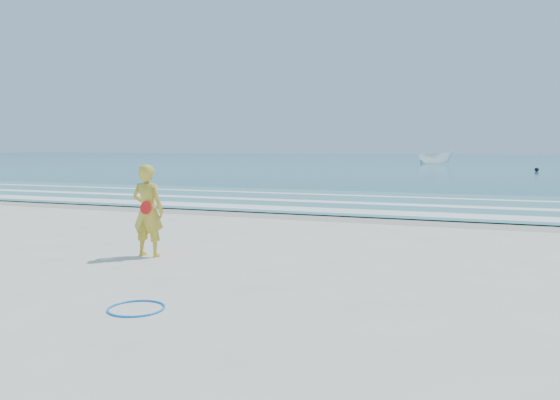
% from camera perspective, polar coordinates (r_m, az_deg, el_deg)
% --- Properties ---
extents(ground, '(400.00, 400.00, 0.00)m').
position_cam_1_polar(ground, '(9.90, -11.16, -7.75)').
color(ground, silver).
rests_on(ground, ground).
extents(wet_sand, '(400.00, 2.40, 0.00)m').
position_cam_1_polar(wet_sand, '(18.06, 4.12, -1.68)').
color(wet_sand, '#B2A893').
rests_on(wet_sand, ground).
extents(ocean, '(400.00, 190.00, 0.04)m').
position_cam_1_polar(ocean, '(113.30, 18.25, 4.08)').
color(ocean, '#19727F').
rests_on(ocean, ground).
extents(shallow, '(400.00, 10.00, 0.01)m').
position_cam_1_polar(shallow, '(22.86, 7.73, -0.10)').
color(shallow, '#59B7AD').
rests_on(shallow, ocean).
extents(foam_near, '(400.00, 1.40, 0.01)m').
position_cam_1_polar(foam_near, '(19.29, 5.23, -1.08)').
color(foam_near, white).
rests_on(foam_near, shallow).
extents(foam_mid, '(400.00, 0.90, 0.01)m').
position_cam_1_polar(foam_mid, '(22.08, 7.26, -0.27)').
color(foam_mid, white).
rests_on(foam_mid, shallow).
extents(foam_far, '(400.00, 0.60, 0.01)m').
position_cam_1_polar(foam_far, '(25.29, 9.01, 0.43)').
color(foam_far, white).
rests_on(foam_far, shallow).
extents(hoop, '(0.90, 0.90, 0.03)m').
position_cam_1_polar(hoop, '(8.02, -14.78, -10.88)').
color(hoop, '#0C78E8').
rests_on(hoop, ground).
extents(boat, '(4.70, 1.98, 1.78)m').
position_cam_1_polar(boat, '(77.25, 15.89, 4.29)').
color(boat, white).
rests_on(boat, ocean).
extents(buoy, '(0.39, 0.39, 0.39)m').
position_cam_1_polar(buoy, '(56.06, 25.24, 2.90)').
color(buoy, black).
rests_on(buoy, ocean).
extents(woman, '(0.72, 0.49, 1.91)m').
position_cam_1_polar(woman, '(11.59, -13.64, -1.08)').
color(woman, gold).
rests_on(woman, ground).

